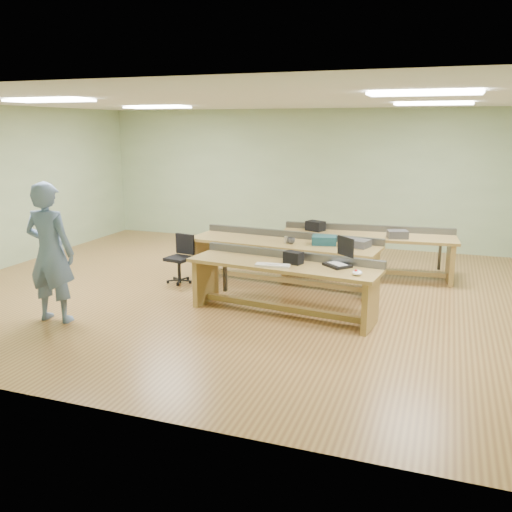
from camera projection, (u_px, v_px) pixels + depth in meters
name	position (u px, v px, depth m)	size (l,w,h in m)	color
floor	(255.00, 292.00, 8.77)	(10.00, 10.00, 0.00)	olive
ceiling	(255.00, 100.00, 8.07)	(10.00, 10.00, 0.00)	silver
wall_back	(315.00, 178.00, 12.09)	(10.00, 0.04, 3.00)	#A0B98C
wall_front	(102.00, 257.00, 4.76)	(10.00, 0.04, 3.00)	#A0B98C
wall_left	(2.00, 188.00, 10.05)	(0.04, 8.00, 3.00)	#A0B98C
fluor_panels	(255.00, 102.00, 8.08)	(6.20, 3.50, 0.03)	white
workbench_front	(284.00, 276.00, 7.66)	(2.81, 1.06, 0.86)	#A68546
workbench_mid	(284.00, 252.00, 9.09)	(3.28, 1.17, 0.86)	#A68546
workbench_back	(367.00, 245.00, 9.66)	(3.13, 1.10, 0.86)	#A68546
person	(50.00, 253.00, 7.30)	(0.70, 0.46, 1.92)	slate
laptop_base	(337.00, 265.00, 7.42)	(0.34, 0.28, 0.04)	black
laptop_screen	(346.00, 247.00, 7.42)	(0.34, 0.02, 0.27)	black
keyboard	(273.00, 265.00, 7.43)	(0.47, 0.16, 0.03)	beige
trackball_mouse	(357.00, 273.00, 6.98)	(0.13, 0.15, 0.06)	white
camera_bag	(293.00, 258.00, 7.55)	(0.25, 0.16, 0.17)	black
task_chair	(181.00, 265.00, 9.29)	(0.52, 0.52, 0.82)	black
parts_bin_teal	(324.00, 240.00, 8.80)	(0.39, 0.29, 0.14)	#163E47
parts_bin_grey	(355.00, 243.00, 8.63)	(0.45, 0.28, 0.12)	#3B3B3D
mug	(291.00, 241.00, 8.85)	(0.13, 0.13, 0.10)	#3B3B3D
drinks_can	(286.00, 240.00, 8.89)	(0.06, 0.06, 0.11)	silver
storage_box_back	(315.00, 226.00, 9.94)	(0.31, 0.22, 0.18)	black
tray_back	(398.00, 234.00, 9.28)	(0.33, 0.24, 0.13)	#3B3B3D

